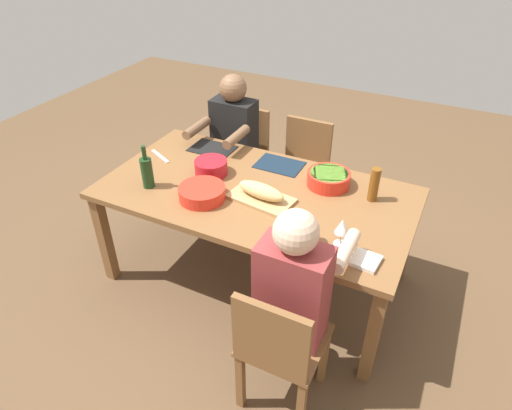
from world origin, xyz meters
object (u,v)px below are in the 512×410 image
at_px(napkin_stack, 365,260).
at_px(chair_far_left, 243,152).
at_px(dining_table, 256,200).
at_px(diner_far_left, 232,138).
at_px(wine_glass, 342,227).
at_px(serving_bowl_salad, 329,178).
at_px(wine_bottle, 147,172).
at_px(diner_near_right, 295,291).
at_px(chair_far_center, 303,166).
at_px(cup_near_right, 311,235).
at_px(serving_bowl_greens, 202,192).
at_px(beer_bottle, 374,185).
at_px(serving_bowl_fruit, 211,166).
at_px(cutting_board, 261,198).
at_px(chair_near_right, 279,346).

bearing_deg(napkin_stack, chair_far_left, 138.31).
bearing_deg(dining_table, diner_far_left, 129.39).
bearing_deg(wine_glass, diner_far_left, 141.69).
height_order(serving_bowl_salad, wine_bottle, wine_bottle).
bearing_deg(diner_near_right, serving_bowl_salad, 99.48).
distance_m(dining_table, chair_far_center, 0.87).
bearing_deg(wine_glass, cup_near_right, -160.61).
xyz_separation_m(chair_far_center, serving_bowl_salad, (0.39, -0.58, 0.31)).
distance_m(serving_bowl_greens, beer_bottle, 1.05).
distance_m(serving_bowl_fruit, wine_glass, 1.06).
height_order(diner_far_left, wine_glass, diner_far_left).
relative_size(dining_table, napkin_stack, 14.17).
bearing_deg(serving_bowl_greens, napkin_stack, -6.91).
xyz_separation_m(chair_far_center, serving_bowl_fruit, (-0.37, -0.79, 0.31)).
distance_m(diner_far_left, cutting_board, 0.97).
relative_size(serving_bowl_greens, wine_bottle, 1.00).
bearing_deg(beer_bottle, wine_bottle, -159.84).
distance_m(diner_near_right, wine_glass, 0.43).
xyz_separation_m(chair_near_right, serving_bowl_salad, (-0.16, 1.12, 0.31)).
bearing_deg(wine_bottle, diner_far_left, 83.88).
bearing_deg(chair_far_left, dining_table, -57.24).
height_order(chair_far_left, cutting_board, chair_far_left).
bearing_deg(napkin_stack, cutting_board, 159.16).
bearing_deg(diner_far_left, beer_bottle, -19.44).
xyz_separation_m(chair_far_left, cup_near_right, (1.04, -1.18, 0.31)).
distance_m(diner_far_left, napkin_stack, 1.69).
relative_size(serving_bowl_fruit, napkin_stack, 1.57).
xyz_separation_m(diner_near_right, serving_bowl_fruit, (-0.91, 0.72, 0.10)).
bearing_deg(napkin_stack, wine_bottle, 176.23).
height_order(chair_near_right, serving_bowl_greens, chair_near_right).
xyz_separation_m(beer_bottle, wine_glass, (-0.04, -0.50, 0.01)).
bearing_deg(napkin_stack, diner_near_right, -130.14).
relative_size(diner_far_left, chair_near_right, 1.41).
relative_size(serving_bowl_greens, wine_glass, 1.75).
bearing_deg(wine_glass, wine_bottle, 179.33).
height_order(cutting_board, cup_near_right, cup_near_right).
distance_m(dining_table, serving_bowl_fruit, 0.39).
bearing_deg(diner_far_left, chair_far_center, 18.60).
distance_m(wine_glass, napkin_stack, 0.21).
distance_m(diner_near_right, serving_bowl_greens, 0.92).
xyz_separation_m(cup_near_right, napkin_stack, (0.31, -0.03, -0.04)).
distance_m(wine_bottle, beer_bottle, 1.42).
distance_m(wine_bottle, wine_glass, 1.29).
bearing_deg(napkin_stack, dining_table, 156.18).
relative_size(chair_far_left, beer_bottle, 3.86).
bearing_deg(cutting_board, dining_table, 133.74).
xyz_separation_m(chair_far_center, wine_bottle, (-0.64, -1.11, 0.37)).
height_order(chair_near_right, serving_bowl_salad, chair_near_right).
height_order(beer_bottle, wine_glass, beer_bottle).
distance_m(serving_bowl_fruit, beer_bottle, 1.07).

